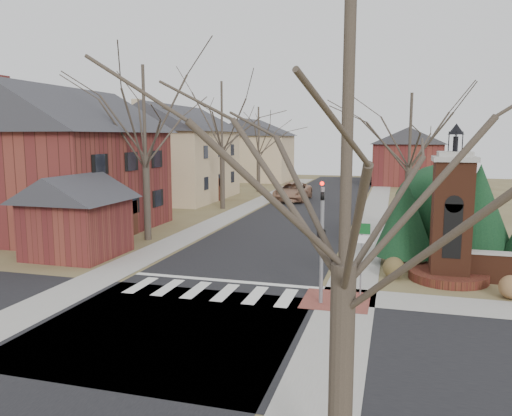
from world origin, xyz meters
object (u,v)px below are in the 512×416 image
(sign_post, at_px, (361,244))
(distant_car, at_px, (368,178))
(brick_gate_monument, at_px, (451,229))
(pickup_truck, at_px, (293,192))
(traffic_signal_pole, at_px, (322,233))

(sign_post, height_order, distant_car, sign_post)
(brick_gate_monument, distance_m, pickup_truck, 26.41)
(sign_post, relative_size, pickup_truck, 0.46)
(sign_post, distance_m, distant_car, 45.89)
(brick_gate_monument, xyz_separation_m, pickup_truck, (-11.46, 23.75, -1.33))
(sign_post, distance_m, pickup_truck, 27.97)
(sign_post, xyz_separation_m, distant_car, (-2.19, 45.82, -1.24))
(pickup_truck, bearing_deg, distant_car, 73.92)
(brick_gate_monument, bearing_deg, sign_post, -138.58)
(traffic_signal_pole, height_order, sign_post, traffic_signal_pole)
(traffic_signal_pole, relative_size, pickup_truck, 0.75)
(distant_car, bearing_deg, traffic_signal_pole, 87.05)
(brick_gate_monument, bearing_deg, pickup_truck, 115.76)
(traffic_signal_pole, bearing_deg, distant_car, 91.09)
(brick_gate_monument, height_order, distant_car, brick_gate_monument)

